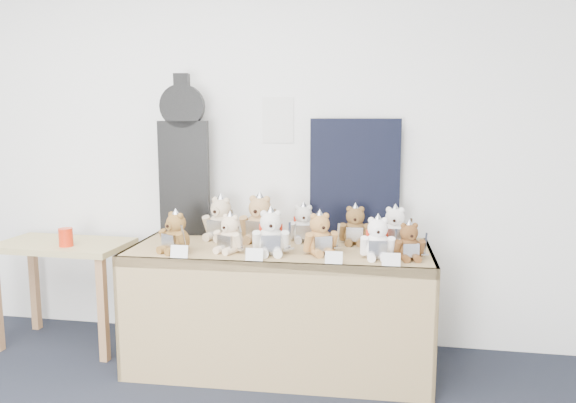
% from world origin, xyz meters
% --- Properties ---
extents(room_shell, '(6.00, 6.00, 6.00)m').
position_xyz_m(room_shell, '(0.82, 2.49, 1.50)').
color(room_shell, silver).
rests_on(room_shell, floor).
extents(display_table, '(1.81, 0.80, 0.75)m').
position_xyz_m(display_table, '(0.93, 1.98, 0.59)').
color(display_table, '#9A7F4E').
rests_on(display_table, floor).
extents(side_table, '(0.86, 0.49, 0.70)m').
position_xyz_m(side_table, '(-0.54, 2.10, 0.58)').
color(side_table, tan).
rests_on(side_table, floor).
extents(guitar_case, '(0.33, 0.14, 1.04)m').
position_xyz_m(guitar_case, '(0.24, 2.29, 1.26)').
color(guitar_case, black).
rests_on(guitar_case, display_table).
extents(navy_board, '(0.57, 0.04, 0.76)m').
position_xyz_m(navy_board, '(1.34, 2.40, 1.13)').
color(navy_board, black).
rests_on(navy_board, display_table).
extents(red_cup, '(0.09, 0.09, 0.12)m').
position_xyz_m(red_cup, '(-0.46, 2.00, 0.76)').
color(red_cup, red).
rests_on(red_cup, side_table).
extents(teddy_front_far_left, '(0.21, 0.21, 0.27)m').
position_xyz_m(teddy_front_far_left, '(0.36, 1.81, 0.85)').
color(teddy_front_far_left, brown).
rests_on(teddy_front_far_left, display_table).
extents(teddy_front_left, '(0.20, 0.20, 0.25)m').
position_xyz_m(teddy_front_left, '(0.66, 1.87, 0.85)').
color(teddy_front_left, beige).
rests_on(teddy_front_left, display_table).
extents(teddy_front_centre, '(0.24, 0.22, 0.29)m').
position_xyz_m(teddy_front_centre, '(0.91, 1.86, 0.86)').
color(teddy_front_centre, silver).
rests_on(teddy_front_centre, display_table).
extents(teddy_front_right, '(0.23, 0.22, 0.27)m').
position_xyz_m(teddy_front_right, '(1.18, 1.91, 0.85)').
color(teddy_front_right, '#A3723E').
rests_on(teddy_front_right, display_table).
extents(teddy_front_far_right, '(0.22, 0.18, 0.26)m').
position_xyz_m(teddy_front_far_right, '(1.50, 1.87, 0.85)').
color(teddy_front_far_right, white).
rests_on(teddy_front_far_right, display_table).
extents(teddy_front_end, '(0.19, 0.17, 0.23)m').
position_xyz_m(teddy_front_end, '(1.67, 1.88, 0.84)').
color(teddy_front_end, brown).
rests_on(teddy_front_end, display_table).
extents(teddy_back_left, '(0.25, 0.23, 0.31)m').
position_xyz_m(teddy_back_left, '(0.51, 2.20, 0.87)').
color(teddy_back_left, '#C1AC8D').
rests_on(teddy_back_left, display_table).
extents(teddy_back_centre_left, '(0.27, 0.23, 0.33)m').
position_xyz_m(teddy_back_centre_left, '(0.77, 2.17, 0.88)').
color(teddy_back_centre_left, tan).
rests_on(teddy_back_centre_left, display_table).
extents(teddy_back_centre_right, '(0.22, 0.19, 0.26)m').
position_xyz_m(teddy_back_centre_right, '(1.04, 2.23, 0.85)').
color(teddy_back_centre_right, beige).
rests_on(teddy_back_centre_right, display_table).
extents(teddy_back_right, '(0.22, 0.18, 0.27)m').
position_xyz_m(teddy_back_right, '(1.36, 2.21, 0.85)').
color(teddy_back_right, brown).
rests_on(teddy_back_right, display_table).
extents(teddy_back_end, '(0.22, 0.18, 0.27)m').
position_xyz_m(teddy_back_end, '(1.60, 2.21, 0.85)').
color(teddy_back_end, white).
rests_on(teddy_back_end, display_table).
extents(entry_card_a, '(0.10, 0.02, 0.07)m').
position_xyz_m(entry_card_a, '(0.43, 1.68, 0.78)').
color(entry_card_a, silver).
rests_on(entry_card_a, display_table).
extents(entry_card_b, '(0.10, 0.02, 0.07)m').
position_xyz_m(entry_card_b, '(0.85, 1.69, 0.78)').
color(entry_card_b, silver).
rests_on(entry_card_b, display_table).
extents(entry_card_c, '(0.09, 0.02, 0.07)m').
position_xyz_m(entry_card_c, '(1.28, 1.71, 0.78)').
color(entry_card_c, silver).
rests_on(entry_card_c, display_table).
extents(entry_card_d, '(0.10, 0.02, 0.07)m').
position_xyz_m(entry_card_d, '(1.58, 1.72, 0.78)').
color(entry_card_d, silver).
rests_on(entry_card_d, display_table).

